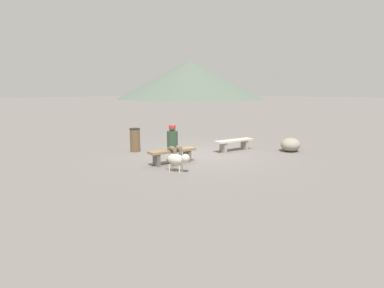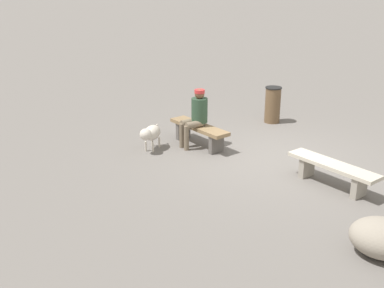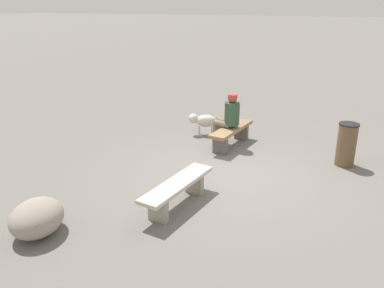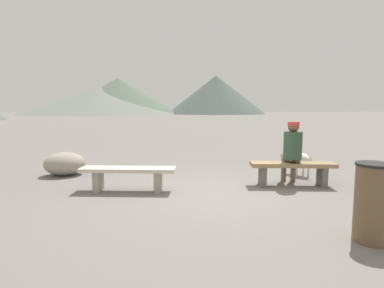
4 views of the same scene
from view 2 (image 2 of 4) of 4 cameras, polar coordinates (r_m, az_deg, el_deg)
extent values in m
cube|color=slate|center=(10.09, 9.10, -1.80)|extent=(210.00, 210.00, 0.06)
cube|color=gray|center=(8.67, 19.55, -4.91)|extent=(0.17, 0.35, 0.38)
cube|color=gray|center=(9.25, 13.70, -2.72)|extent=(0.17, 0.35, 0.38)
cube|color=beige|center=(8.86, 16.66, -2.45)|extent=(1.81, 0.65, 0.07)
cube|color=#605B56|center=(10.19, 2.95, 0.02)|extent=(0.16, 0.36, 0.40)
cube|color=#605B56|center=(11.05, -1.07, 1.65)|extent=(0.16, 0.36, 0.40)
cube|color=#8C704C|center=(10.54, 0.86, 2.10)|extent=(1.69, 0.63, 0.08)
cylinder|color=#2D4733|center=(10.42, 0.91, 4.10)|extent=(0.36, 0.36, 0.54)
sphere|color=brown|center=(10.32, 0.92, 6.07)|extent=(0.22, 0.22, 0.22)
cylinder|color=red|center=(10.31, 0.92, 6.38)|extent=(0.23, 0.23, 0.08)
cylinder|color=#756651|center=(10.47, -0.31, 2.64)|extent=(0.24, 0.43, 0.15)
cylinder|color=#756651|center=(10.46, -1.24, 1.02)|extent=(0.11, 0.11, 0.55)
cylinder|color=#756651|center=(10.31, 0.27, 2.36)|extent=(0.24, 0.43, 0.15)
cylinder|color=#756651|center=(10.30, -0.67, 0.72)|extent=(0.11, 0.11, 0.55)
ellipsoid|color=beige|center=(10.36, -4.84, 1.37)|extent=(0.50, 0.61, 0.32)
sphere|color=beige|center=(10.05, -5.63, 1.15)|extent=(0.26, 0.26, 0.26)
cylinder|color=beige|center=(10.26, -4.74, -0.39)|extent=(0.04, 0.04, 0.22)
cylinder|color=beige|center=(10.34, -5.63, -0.28)|extent=(0.04, 0.04, 0.22)
cylinder|color=beige|center=(10.55, -3.98, 0.21)|extent=(0.04, 0.04, 0.22)
cylinder|color=beige|center=(10.62, -4.84, 0.32)|extent=(0.04, 0.04, 0.22)
cylinder|color=beige|center=(10.60, -4.16, 2.11)|extent=(0.08, 0.12, 0.15)
cylinder|color=brown|center=(12.40, 9.72, 4.63)|extent=(0.40, 0.40, 0.90)
cylinder|color=black|center=(12.29, 9.85, 6.72)|extent=(0.42, 0.42, 0.03)
ellipsoid|color=gray|center=(7.05, 22.12, -10.50)|extent=(1.08, 0.97, 0.54)
camera|label=1|loc=(13.13, -49.14, 7.74)|focal=28.93mm
camera|label=3|loc=(10.16, 55.07, 9.59)|focal=36.50mm
camera|label=4|loc=(14.05, 26.20, 9.33)|focal=29.20mm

